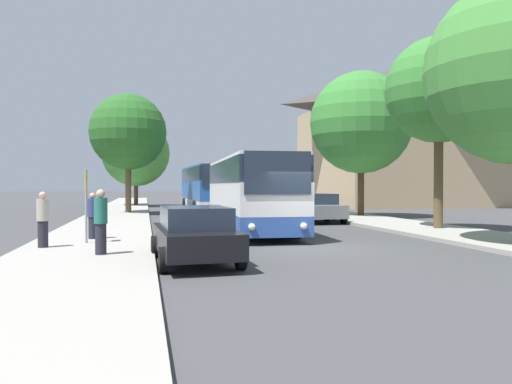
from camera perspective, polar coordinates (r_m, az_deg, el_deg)
ground_plane at (r=16.69m, az=5.91°, el=-6.26°), size 300.00×300.00×0.00m
sidewalk_left at (r=15.93m, az=-18.89°, el=-6.36°), size 4.00×120.00×0.15m
sidewalk_right at (r=20.02m, az=25.35°, el=-4.94°), size 4.00×120.00×0.15m
building_right_background at (r=53.97m, az=17.93°, el=6.36°), size 20.63×16.00×14.60m
bus_front at (r=22.31m, az=-0.75°, el=-0.04°), size 3.16×11.69×3.21m
bus_middle at (r=37.59m, az=-5.77°, el=0.46°), size 2.96×11.69×3.42m
parked_car_left_curb at (r=13.15m, az=-7.02°, el=-4.79°), size 2.21×4.36×1.49m
parked_car_right_near at (r=27.36m, az=7.12°, el=-1.80°), size 2.14×3.92×1.58m
bus_stop_sign at (r=17.25m, az=-18.84°, el=-0.59°), size 0.08×0.45×2.40m
pedestrian_waiting_near at (r=14.28m, az=-17.33°, el=-3.24°), size 0.36×0.36×1.78m
pedestrian_waiting_far at (r=16.51m, az=-23.18°, el=-2.89°), size 0.36×0.36×1.70m
pedestrian_walking_back at (r=18.54m, az=-18.17°, el=-2.59°), size 0.36×0.36×1.63m
tree_left_near at (r=35.81m, az=-14.41°, el=6.67°), size 5.26×5.26×8.22m
tree_left_far at (r=48.78m, az=-13.57°, el=4.38°), size 6.37×6.37×8.15m
tree_right_mid at (r=23.80m, az=20.17°, el=10.85°), size 4.67×4.67×8.43m
tree_right_far at (r=32.30m, az=11.92°, el=7.75°), size 6.40×6.40×9.03m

